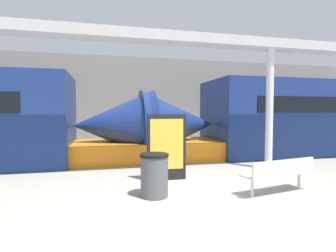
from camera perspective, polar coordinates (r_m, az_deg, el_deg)
The scene contains 8 objects.
ground_plane at distance 5.15m, azimuth 10.11°, elevation -17.57°, with size 60.00×60.00×0.00m, color #A8A093.
station_wall at distance 15.58m, azimuth -6.38°, elevation 5.60°, with size 56.00×0.20×5.00m, color gray.
train_left at distance 14.26m, azimuth 32.58°, elevation 1.39°, with size 17.75×2.93×3.20m.
bench_near at distance 6.38m, azimuth 23.16°, elevation -9.16°, with size 1.83×0.77×0.78m.
trash_bin at distance 5.68m, azimuth -3.00°, elevation -10.63°, with size 0.62×0.62×0.92m.
poster_board at distance 6.93m, azimuth -0.31°, elevation -4.60°, with size 1.05×0.07×1.75m.
support_column_near at distance 8.86m, azimuth 21.21°, elevation 3.31°, with size 0.23×0.23×3.76m, color silver.
canopy_beam at distance 9.10m, azimuth 21.47°, elevation 16.12°, with size 28.00×0.60×0.28m, color #B7B7BC.
Camera 1 is at (-1.95, -4.41, 1.81)m, focal length 28.00 mm.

